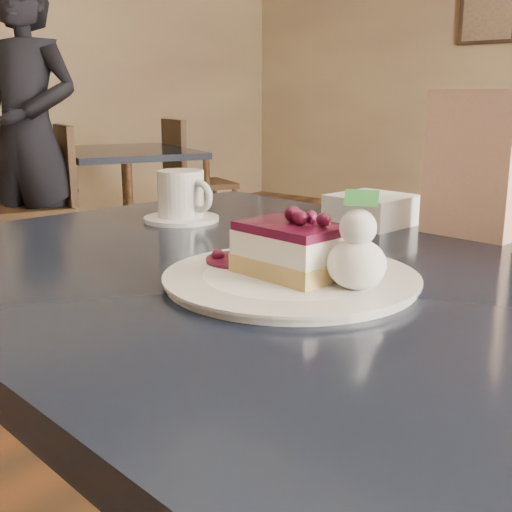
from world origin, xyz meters
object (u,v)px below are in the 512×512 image
Objects in this scene: bg_table_far_left at (130,251)px; patron at (29,135)px; coffee_set at (182,198)px; cheesecake_slice at (291,250)px; main_table at (318,337)px; dessert_plate at (291,279)px.

patron is at bearing -67.00° from bg_table_far_left.
bg_table_far_left is at bearing 143.32° from coffee_set.
cheesecake_slice is 0.08× the size of patron.
cheesecake_slice is (-0.01, -0.06, 0.13)m from main_table.
dessert_plate is at bearing -11.90° from bg_table_far_left.
dessert_plate is 3.12m from patron.
patron reaches higher than bg_table_far_left.
dessert_plate is 0.47m from coffee_set.
main_table is 0.79× the size of bg_table_far_left.
patron is (-2.82, 1.33, 0.02)m from dessert_plate.
coffee_set is at bearing -13.27° from bg_table_far_left.
dessert_plate is 0.19× the size of patron.
cheesecake_slice is 0.47m from coffee_set.
coffee_set is 2.66m from patron.
bg_table_far_left is at bearing 150.90° from cheesecake_slice.
coffee_set reaches higher than bg_table_far_left.
patron is at bearing 161.90° from main_table.
cheesecake_slice is at bearing -143.13° from dessert_plate.
dessert_plate is at bearing -90.00° from main_table.
bg_table_far_left is at bearing 144.69° from dessert_plate.
patron is (-2.82, 1.33, -0.02)m from cheesecake_slice.
main_table is 0.11m from dessert_plate.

